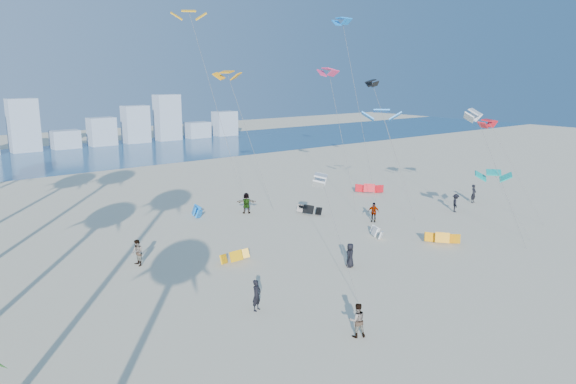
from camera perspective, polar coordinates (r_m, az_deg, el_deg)
ground at (r=26.44m, az=17.19°, el=-16.43°), size 220.00×220.00×0.00m
ocean at (r=87.87m, az=-24.85°, el=3.01°), size 220.00×220.00×0.00m
kitesurfer_near at (r=29.86m, az=-3.25°, el=-10.60°), size 0.73×0.62×1.71m
kitesurfer_mid at (r=27.29m, az=7.17°, el=-13.00°), size 1.03×0.95×1.70m
kitesurfers_far at (r=45.96m, az=3.64°, el=-2.32°), size 33.70×17.02×1.89m
grounded_kites at (r=47.46m, az=3.87°, el=-2.44°), size 25.31×21.36×0.94m
flying_kites at (r=48.53m, az=5.93°, el=11.19°), size 25.48×29.96×18.63m
distant_skyline at (r=96.98m, az=-27.09°, el=5.42°), size 85.00×3.00×8.40m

